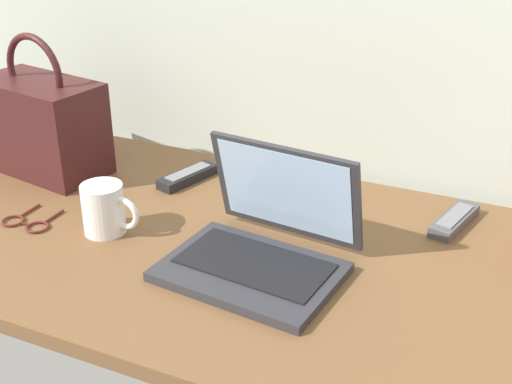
{
  "coord_description": "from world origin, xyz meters",
  "views": [
    {
      "loc": [
        0.5,
        -1.03,
        0.7
      ],
      "look_at": [
        0.03,
        0.0,
        0.15
      ],
      "focal_mm": 47.53,
      "sensor_mm": 36.0,
      "label": 1
    }
  ],
  "objects_px": {
    "coffee_mug": "(105,209)",
    "remote_control_far": "(188,176)",
    "laptop": "(263,243)",
    "handbag": "(42,124)",
    "eyeglasses": "(26,223)",
    "remote_control_near": "(454,220)"
  },
  "relations": [
    {
      "from": "laptop",
      "to": "handbag",
      "type": "height_order",
      "value": "handbag"
    },
    {
      "from": "remote_control_far",
      "to": "handbag",
      "type": "relative_size",
      "value": 0.5
    },
    {
      "from": "coffee_mug",
      "to": "remote_control_far",
      "type": "relative_size",
      "value": 0.75
    },
    {
      "from": "remote_control_far",
      "to": "laptop",
      "type": "bearing_deg",
      "value": -40.43
    },
    {
      "from": "eyeglasses",
      "to": "coffee_mug",
      "type": "bearing_deg",
      "value": 14.9
    },
    {
      "from": "laptop",
      "to": "handbag",
      "type": "bearing_deg",
      "value": 164.59
    },
    {
      "from": "remote_control_far",
      "to": "handbag",
      "type": "height_order",
      "value": "handbag"
    },
    {
      "from": "eyeglasses",
      "to": "remote_control_near",
      "type": "bearing_deg",
      "value": 24.34
    },
    {
      "from": "coffee_mug",
      "to": "remote_control_far",
      "type": "bearing_deg",
      "value": 84.09
    },
    {
      "from": "eyeglasses",
      "to": "handbag",
      "type": "bearing_deg",
      "value": 121.08
    },
    {
      "from": "eyeglasses",
      "to": "handbag",
      "type": "xyz_separation_m",
      "value": [
        -0.15,
        0.24,
        0.11
      ]
    },
    {
      "from": "remote_control_near",
      "to": "eyeglasses",
      "type": "relative_size",
      "value": 1.5
    },
    {
      "from": "coffee_mug",
      "to": "remote_control_near",
      "type": "distance_m",
      "value": 0.71
    },
    {
      "from": "coffee_mug",
      "to": "remote_control_near",
      "type": "xyz_separation_m",
      "value": [
        0.63,
        0.32,
        -0.04
      ]
    },
    {
      "from": "remote_control_near",
      "to": "remote_control_far",
      "type": "distance_m",
      "value": 0.6
    },
    {
      "from": "laptop",
      "to": "remote_control_near",
      "type": "distance_m",
      "value": 0.42
    },
    {
      "from": "handbag",
      "to": "coffee_mug",
      "type": "bearing_deg",
      "value": -32.14
    },
    {
      "from": "coffee_mug",
      "to": "eyeglasses",
      "type": "height_order",
      "value": "coffee_mug"
    },
    {
      "from": "remote_control_far",
      "to": "handbag",
      "type": "xyz_separation_m",
      "value": [
        -0.34,
        -0.08,
        0.1
      ]
    },
    {
      "from": "laptop",
      "to": "handbag",
      "type": "xyz_separation_m",
      "value": [
        -0.65,
        0.18,
        0.07
      ]
    },
    {
      "from": "remote_control_near",
      "to": "handbag",
      "type": "distance_m",
      "value": 0.96
    },
    {
      "from": "coffee_mug",
      "to": "remote_control_far",
      "type": "height_order",
      "value": "coffee_mug"
    }
  ]
}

